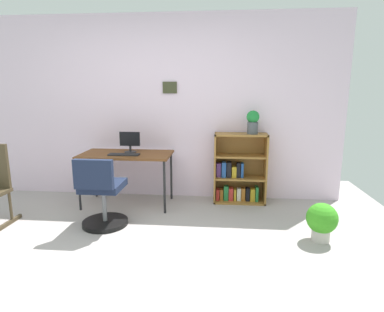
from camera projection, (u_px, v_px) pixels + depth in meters
The scene contains 9 objects.
ground_plane at pixel (110, 275), 2.69m from camera, with size 6.24×6.24×0.00m, color #A29998.
wall_back at pixel (157, 108), 4.53m from camera, with size 5.20×0.12×2.56m.
desk at pixel (126, 157), 4.22m from camera, with size 1.19×0.62×0.71m.
monitor at pixel (130, 142), 4.24m from camera, with size 0.27×0.16×0.28m.
keyboard at pixel (124, 155), 4.09m from camera, with size 0.40×0.12×0.02m, color black.
office_chair at pixel (102, 197), 3.56m from camera, with size 0.52×0.55×0.83m.
bookshelf_low at pixel (238, 171), 4.40m from camera, with size 0.71×0.30×0.96m.
potted_plant_on_shelf at pixel (253, 121), 4.19m from camera, with size 0.17×0.17×0.31m.
potted_plant_floor at pixel (322, 220), 3.24m from camera, with size 0.31×0.31×0.41m.
Camera 1 is at (0.92, -2.36, 1.54)m, focal length 29.69 mm.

